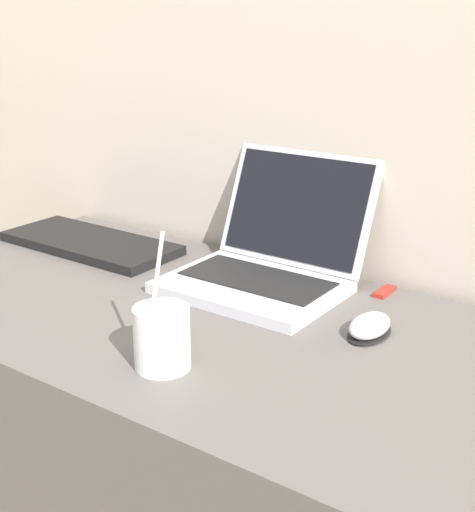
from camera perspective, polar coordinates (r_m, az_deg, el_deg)
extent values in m
cube|color=#5B5651|center=(1.42, -4.04, -18.06)|extent=(1.15, 0.62, 0.74)
cube|color=silver|center=(1.30, 1.13, -2.50)|extent=(0.31, 0.23, 0.02)
cube|color=black|center=(1.31, 1.56, -1.81)|extent=(0.27, 0.13, 0.00)
cube|color=silver|center=(1.39, 4.85, 3.85)|extent=(0.31, 0.09, 0.21)
cube|color=black|center=(1.38, 4.74, 3.90)|extent=(0.29, 0.08, 0.19)
cylinder|color=white|center=(1.03, -6.06, -6.53)|extent=(0.08, 0.08, 0.09)
cylinder|color=black|center=(1.01, -6.15, -4.37)|extent=(0.07, 0.07, 0.01)
cylinder|color=white|center=(1.00, -6.64, -2.83)|extent=(0.01, 0.05, 0.17)
ellipsoid|color=black|center=(1.15, 10.50, -6.10)|extent=(0.06, 0.10, 0.01)
ellipsoid|color=silver|center=(1.15, 10.54, -5.49)|extent=(0.06, 0.09, 0.03)
cube|color=black|center=(1.57, -11.70, 1.02)|extent=(0.40, 0.17, 0.02)
cube|color=#B2261E|center=(1.32, 11.73, -2.80)|extent=(0.02, 0.06, 0.01)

